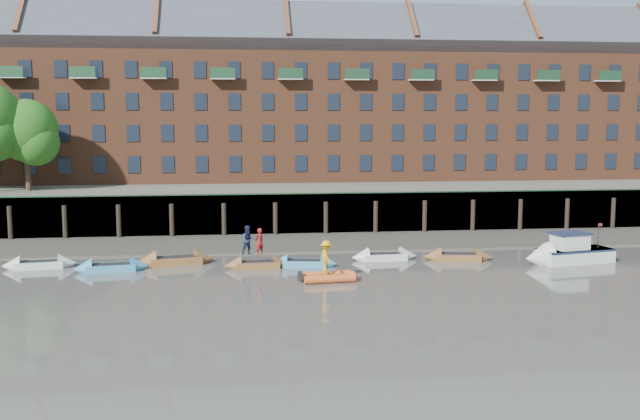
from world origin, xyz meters
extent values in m
plane|color=#5D5750|center=(0.00, 0.00, 0.00)|extent=(220.00, 220.00, 0.00)
cube|color=#3D382F|center=(0.00, 18.00, 0.00)|extent=(110.00, 8.00, 0.50)
cube|color=#4C4336|center=(0.00, 14.60, 0.00)|extent=(110.00, 1.60, 0.10)
cube|color=#2D2A26|center=(0.00, 22.40, 1.60)|extent=(110.00, 0.80, 3.20)
cylinder|color=black|center=(-22.00, 21.75, 1.30)|extent=(0.36, 0.36, 2.60)
cylinder|color=black|center=(-18.00, 21.75, 1.30)|extent=(0.36, 0.36, 2.60)
cylinder|color=black|center=(-14.00, 21.75, 1.30)|extent=(0.36, 0.36, 2.60)
cylinder|color=black|center=(-10.00, 21.75, 1.30)|extent=(0.36, 0.36, 2.60)
cylinder|color=black|center=(-6.00, 21.75, 1.30)|extent=(0.36, 0.36, 2.60)
cylinder|color=black|center=(-2.00, 21.75, 1.30)|extent=(0.36, 0.36, 2.60)
cylinder|color=black|center=(2.00, 21.75, 1.30)|extent=(0.36, 0.36, 2.60)
cylinder|color=black|center=(6.00, 21.75, 1.30)|extent=(0.36, 0.36, 2.60)
cylinder|color=black|center=(10.00, 21.75, 1.30)|extent=(0.36, 0.36, 2.60)
cylinder|color=black|center=(14.00, 21.75, 1.30)|extent=(0.36, 0.36, 2.60)
cylinder|color=black|center=(18.00, 21.75, 1.30)|extent=(0.36, 0.36, 2.60)
cylinder|color=black|center=(22.00, 21.75, 1.30)|extent=(0.36, 0.36, 2.60)
cylinder|color=black|center=(26.00, 21.75, 1.30)|extent=(0.36, 0.36, 2.60)
cube|color=#264C2D|center=(0.00, 22.10, 3.25)|extent=(110.00, 0.06, 0.10)
cube|color=#5E594D|center=(0.00, 36.00, 1.60)|extent=(110.00, 28.00, 3.20)
cube|color=brown|center=(0.00, 37.00, 9.20)|extent=(80.00, 10.00, 12.00)
cube|color=#42444C|center=(0.00, 37.00, 16.40)|extent=(80.60, 15.56, 15.56)
cube|color=black|center=(-23.00, 31.98, 5.00)|extent=(1.10, 0.12, 1.50)
cube|color=black|center=(-20.00, 31.98, 5.00)|extent=(1.10, 0.12, 1.50)
cube|color=black|center=(-17.00, 31.98, 5.00)|extent=(1.10, 0.12, 1.50)
cube|color=black|center=(-14.00, 31.98, 5.00)|extent=(1.10, 0.12, 1.50)
cube|color=black|center=(-11.00, 31.98, 5.00)|extent=(1.10, 0.12, 1.50)
cube|color=black|center=(-8.00, 31.98, 5.00)|extent=(1.10, 0.12, 1.50)
cube|color=black|center=(-5.00, 31.98, 5.00)|extent=(1.10, 0.12, 1.50)
cube|color=black|center=(-2.00, 31.98, 5.00)|extent=(1.10, 0.12, 1.50)
cube|color=black|center=(1.00, 31.98, 5.00)|extent=(1.10, 0.12, 1.50)
cube|color=black|center=(4.00, 31.98, 5.00)|extent=(1.10, 0.12, 1.50)
cube|color=black|center=(7.00, 31.98, 5.00)|extent=(1.10, 0.12, 1.50)
cube|color=black|center=(10.00, 31.98, 5.00)|extent=(1.10, 0.12, 1.50)
cube|color=black|center=(13.00, 31.98, 5.00)|extent=(1.10, 0.12, 1.50)
cube|color=black|center=(16.00, 31.98, 5.00)|extent=(1.10, 0.12, 1.50)
cube|color=black|center=(19.00, 31.98, 5.00)|extent=(1.10, 0.12, 1.50)
cube|color=black|center=(22.00, 31.98, 5.00)|extent=(1.10, 0.12, 1.50)
cube|color=black|center=(25.00, 31.98, 5.00)|extent=(1.10, 0.12, 1.50)
cube|color=black|center=(28.00, 31.98, 5.00)|extent=(1.10, 0.12, 1.50)
cube|color=black|center=(31.00, 31.98, 5.00)|extent=(1.10, 0.12, 1.50)
cube|color=black|center=(34.00, 31.98, 5.00)|extent=(1.10, 0.12, 1.50)
cube|color=black|center=(-23.00, 31.98, 7.80)|extent=(1.10, 0.12, 1.50)
cube|color=black|center=(-20.00, 31.98, 7.80)|extent=(1.10, 0.12, 1.50)
cube|color=black|center=(-17.00, 31.98, 7.80)|extent=(1.10, 0.12, 1.50)
cube|color=black|center=(-14.00, 31.98, 7.80)|extent=(1.10, 0.12, 1.50)
cube|color=black|center=(-11.00, 31.98, 7.80)|extent=(1.10, 0.12, 1.50)
cube|color=black|center=(-8.00, 31.98, 7.80)|extent=(1.10, 0.12, 1.50)
cube|color=black|center=(-5.00, 31.98, 7.80)|extent=(1.10, 0.12, 1.50)
cube|color=black|center=(-2.00, 31.98, 7.80)|extent=(1.10, 0.12, 1.50)
cube|color=black|center=(1.00, 31.98, 7.80)|extent=(1.10, 0.12, 1.50)
cube|color=black|center=(4.00, 31.98, 7.80)|extent=(1.10, 0.12, 1.50)
cube|color=black|center=(7.00, 31.98, 7.80)|extent=(1.10, 0.12, 1.50)
cube|color=black|center=(10.00, 31.98, 7.80)|extent=(1.10, 0.12, 1.50)
cube|color=black|center=(13.00, 31.98, 7.80)|extent=(1.10, 0.12, 1.50)
cube|color=black|center=(16.00, 31.98, 7.80)|extent=(1.10, 0.12, 1.50)
cube|color=black|center=(19.00, 31.98, 7.80)|extent=(1.10, 0.12, 1.50)
cube|color=black|center=(22.00, 31.98, 7.80)|extent=(1.10, 0.12, 1.50)
cube|color=black|center=(25.00, 31.98, 7.80)|extent=(1.10, 0.12, 1.50)
cube|color=black|center=(28.00, 31.98, 7.80)|extent=(1.10, 0.12, 1.50)
cube|color=black|center=(31.00, 31.98, 7.80)|extent=(1.10, 0.12, 1.50)
cube|color=black|center=(-23.00, 31.98, 10.60)|extent=(1.10, 0.12, 1.50)
cube|color=black|center=(-20.00, 31.98, 10.60)|extent=(1.10, 0.12, 1.50)
cube|color=black|center=(-17.00, 31.98, 10.60)|extent=(1.10, 0.12, 1.50)
cube|color=black|center=(-14.00, 31.98, 10.60)|extent=(1.10, 0.12, 1.50)
cube|color=black|center=(-11.00, 31.98, 10.60)|extent=(1.10, 0.12, 1.50)
cube|color=black|center=(-8.00, 31.98, 10.60)|extent=(1.10, 0.12, 1.50)
cube|color=black|center=(-5.00, 31.98, 10.60)|extent=(1.10, 0.12, 1.50)
cube|color=black|center=(-2.00, 31.98, 10.60)|extent=(1.10, 0.12, 1.50)
cube|color=black|center=(1.00, 31.98, 10.60)|extent=(1.10, 0.12, 1.50)
cube|color=black|center=(4.00, 31.98, 10.60)|extent=(1.10, 0.12, 1.50)
cube|color=black|center=(7.00, 31.98, 10.60)|extent=(1.10, 0.12, 1.50)
cube|color=black|center=(10.00, 31.98, 10.60)|extent=(1.10, 0.12, 1.50)
cube|color=black|center=(13.00, 31.98, 10.60)|extent=(1.10, 0.12, 1.50)
cube|color=black|center=(16.00, 31.98, 10.60)|extent=(1.10, 0.12, 1.50)
cube|color=black|center=(19.00, 31.98, 10.60)|extent=(1.10, 0.12, 1.50)
cube|color=black|center=(22.00, 31.98, 10.60)|extent=(1.10, 0.12, 1.50)
cube|color=black|center=(25.00, 31.98, 10.60)|extent=(1.10, 0.12, 1.50)
cube|color=black|center=(28.00, 31.98, 10.60)|extent=(1.10, 0.12, 1.50)
cube|color=black|center=(31.00, 31.98, 10.60)|extent=(1.10, 0.12, 1.50)
cube|color=black|center=(-23.00, 31.98, 13.40)|extent=(1.10, 0.12, 1.50)
cube|color=black|center=(-20.00, 31.98, 13.40)|extent=(1.10, 0.12, 1.50)
cube|color=black|center=(-17.00, 31.98, 13.40)|extent=(1.10, 0.12, 1.50)
cube|color=black|center=(-14.00, 31.98, 13.40)|extent=(1.10, 0.12, 1.50)
cube|color=black|center=(-11.00, 31.98, 13.40)|extent=(1.10, 0.12, 1.50)
cube|color=black|center=(-8.00, 31.98, 13.40)|extent=(1.10, 0.12, 1.50)
cube|color=black|center=(-5.00, 31.98, 13.40)|extent=(1.10, 0.12, 1.50)
cube|color=black|center=(-2.00, 31.98, 13.40)|extent=(1.10, 0.12, 1.50)
cube|color=black|center=(1.00, 31.98, 13.40)|extent=(1.10, 0.12, 1.50)
cube|color=black|center=(4.00, 31.98, 13.40)|extent=(1.10, 0.12, 1.50)
cube|color=black|center=(7.00, 31.98, 13.40)|extent=(1.10, 0.12, 1.50)
cube|color=black|center=(10.00, 31.98, 13.40)|extent=(1.10, 0.12, 1.50)
cube|color=black|center=(13.00, 31.98, 13.40)|extent=(1.10, 0.12, 1.50)
cube|color=black|center=(16.00, 31.98, 13.40)|extent=(1.10, 0.12, 1.50)
cube|color=black|center=(19.00, 31.98, 13.40)|extent=(1.10, 0.12, 1.50)
cube|color=black|center=(22.00, 31.98, 13.40)|extent=(1.10, 0.12, 1.50)
cube|color=black|center=(25.00, 31.98, 13.40)|extent=(1.10, 0.12, 1.50)
cube|color=black|center=(28.00, 31.98, 13.40)|extent=(1.10, 0.12, 1.50)
cube|color=black|center=(31.00, 31.98, 13.40)|extent=(1.10, 0.12, 1.50)
cylinder|color=#3A281C|center=(-22.00, 27.50, 5.20)|extent=(0.44, 0.44, 4.00)
sphere|color=#276319|center=(-22.00, 27.50, 8.16)|extent=(5.12, 5.12, 5.12)
cube|color=silver|center=(-17.23, 10.76, 0.22)|extent=(2.98, 1.66, 0.44)
cone|color=silver|center=(-15.59, 10.98, 0.22)|extent=(1.27, 1.42, 1.28)
cone|color=silver|center=(-18.86, 10.53, 0.22)|extent=(1.27, 1.42, 1.28)
cube|color=black|center=(-17.23, 10.76, 0.42)|extent=(2.47, 1.27, 0.06)
cube|color=teal|center=(-12.69, 9.28, 0.22)|extent=(3.00, 1.67, 0.45)
cone|color=teal|center=(-11.04, 9.51, 0.22)|extent=(1.28, 1.43, 1.29)
cone|color=teal|center=(-14.34, 9.04, 0.22)|extent=(1.28, 1.43, 1.29)
cube|color=black|center=(-12.69, 9.28, 0.43)|extent=(2.49, 1.29, 0.06)
cube|color=brown|center=(-8.97, 10.90, 0.25)|extent=(3.43, 2.07, 0.50)
cone|color=brown|center=(-7.15, 11.29, 0.25)|extent=(1.51, 1.67, 1.44)
cone|color=brown|center=(-10.80, 10.52, 0.25)|extent=(1.51, 1.67, 1.44)
cube|color=black|center=(-8.97, 10.90, 0.48)|extent=(2.83, 1.61, 0.06)
cube|color=brown|center=(-3.85, 9.21, 0.21)|extent=(2.72, 1.37, 0.41)
cone|color=brown|center=(-2.32, 9.32, 0.21)|extent=(1.11, 1.26, 1.19)
cone|color=brown|center=(-5.39, 9.11, 0.21)|extent=(1.11, 1.26, 1.19)
cube|color=black|center=(-3.85, 9.21, 0.39)|extent=(2.26, 1.05, 0.06)
cube|color=teal|center=(-0.94, 9.29, 0.21)|extent=(2.82, 1.64, 0.42)
cone|color=teal|center=(0.58, 9.03, 0.21)|extent=(1.22, 1.36, 1.20)
cone|color=teal|center=(-2.47, 9.56, 0.21)|extent=(1.22, 1.36, 1.20)
cube|color=black|center=(-0.94, 9.29, 0.40)|extent=(2.33, 1.27, 0.06)
cube|color=silver|center=(4.45, 10.83, 0.22)|extent=(2.88, 1.43, 0.44)
cone|color=silver|center=(6.09, 10.93, 0.22)|extent=(1.16, 1.33, 1.27)
cone|color=silver|center=(2.82, 10.74, 0.22)|extent=(1.16, 1.33, 1.27)
cube|color=black|center=(4.45, 10.83, 0.42)|extent=(2.39, 1.09, 0.06)
cube|color=brown|center=(9.18, 10.13, 0.22)|extent=(3.04, 1.77, 0.45)
cone|color=brown|center=(10.83, 9.84, 0.22)|extent=(1.32, 1.47, 1.29)
cone|color=brown|center=(7.54, 10.42, 0.22)|extent=(1.32, 1.47, 1.29)
cube|color=black|center=(9.18, 10.13, 0.43)|extent=(2.52, 1.37, 0.06)
cylinder|color=#E15B27|center=(-0.07, 5.53, 0.24)|extent=(2.95, 0.80, 0.48)
cylinder|color=#E15B27|center=(0.04, 4.51, 0.24)|extent=(2.95, 0.80, 0.48)
sphere|color=#E15B27|center=(1.43, 5.18, 0.24)|extent=(0.55, 0.55, 0.55)
cube|color=black|center=(-0.02, 5.02, 0.24)|extent=(2.51, 1.09, 0.17)
cube|color=silver|center=(16.42, 8.62, 0.44)|extent=(5.12, 2.90, 0.88)
cone|color=silver|center=(13.65, 8.05, 0.44)|extent=(2.01, 2.25, 1.96)
cube|color=#19233F|center=(16.42, 8.62, 0.82)|extent=(5.13, 2.93, 0.12)
cube|color=silver|center=(16.03, 8.54, 1.37)|extent=(2.31, 1.86, 0.98)
cube|color=#19233F|center=(16.03, 8.54, 1.91)|extent=(2.64, 2.11, 0.10)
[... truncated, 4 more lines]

